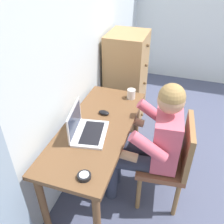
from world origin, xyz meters
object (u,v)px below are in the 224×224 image
(chair, at_px, (170,159))
(laptop, at_px, (85,129))
(person_seated, at_px, (151,140))
(computer_mouse, at_px, (104,113))
(desk, at_px, (97,137))
(desk_clock, at_px, (84,176))
(dresser, at_px, (126,80))
(coffee_mug, at_px, (131,94))

(chair, relative_size, laptop, 2.32)
(person_seated, xyz_separation_m, computer_mouse, (0.13, 0.45, 0.09))
(desk, height_order, desk_clock, desk_clock)
(desk, xyz_separation_m, person_seated, (0.05, -0.45, 0.05))
(desk_clock, bearing_deg, desk, 12.47)
(dresser, distance_m, chair, 1.30)
(computer_mouse, relative_size, coffee_mug, 0.83)
(chair, distance_m, desk_clock, 0.83)
(dresser, xyz_separation_m, chair, (-1.10, -0.69, -0.10))
(desk, height_order, laptop, laptop)
(computer_mouse, bearing_deg, coffee_mug, -18.40)
(computer_mouse, bearing_deg, dresser, 10.14)
(desk, distance_m, computer_mouse, 0.23)
(desk, height_order, chair, chair)
(dresser, bearing_deg, desk, -176.95)
(computer_mouse, bearing_deg, person_seated, -99.90)
(desk, distance_m, person_seated, 0.45)
(desk, relative_size, person_seated, 1.09)
(person_seated, distance_m, computer_mouse, 0.48)
(dresser, height_order, chair, dresser)
(chair, height_order, laptop, laptop)
(computer_mouse, bearing_deg, laptop, 178.03)
(laptop, bearing_deg, computer_mouse, -8.66)
(dresser, distance_m, computer_mouse, 1.00)
(laptop, height_order, coffee_mug, laptop)
(person_seated, xyz_separation_m, coffee_mug, (0.48, 0.29, 0.12))
(computer_mouse, bearing_deg, desk_clock, -163.75)
(dresser, distance_m, desk_clock, 1.71)
(laptop, relative_size, desk_clock, 4.20)
(coffee_mug, bearing_deg, dresser, 18.99)
(chair, distance_m, person_seated, 0.26)
(chair, relative_size, computer_mouse, 8.76)
(chair, xyz_separation_m, laptop, (-0.19, 0.68, 0.30))
(person_seated, bearing_deg, chair, -84.91)
(chair, xyz_separation_m, computer_mouse, (0.12, 0.63, 0.27))
(desk, bearing_deg, laptop, 157.42)
(desk, height_order, computer_mouse, computer_mouse)
(computer_mouse, distance_m, desk_clock, 0.73)
(person_seated, bearing_deg, desk, 96.43)
(dresser, xyz_separation_m, desk_clock, (-1.70, -0.18, 0.17))
(chair, relative_size, person_seated, 0.73)
(computer_mouse, bearing_deg, desk, -172.33)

